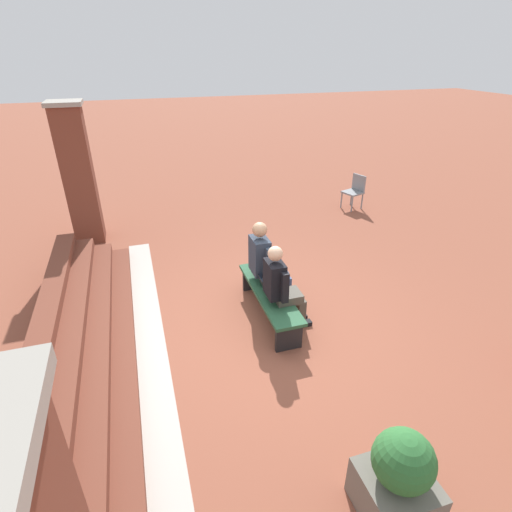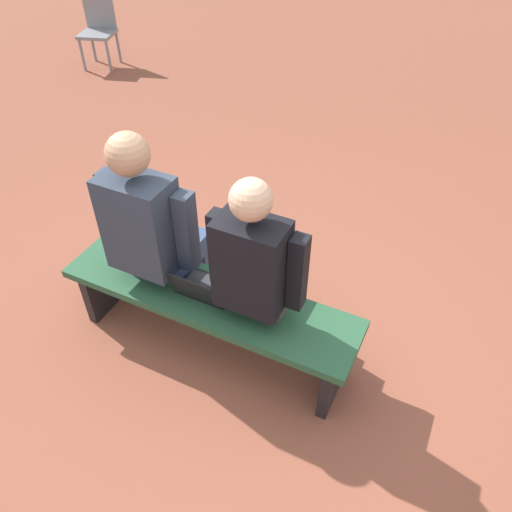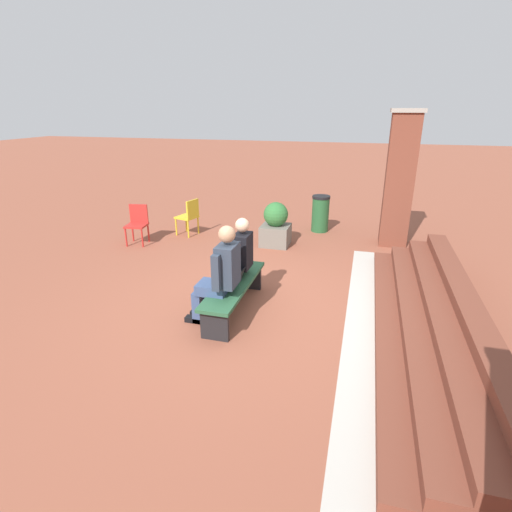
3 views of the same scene
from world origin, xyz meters
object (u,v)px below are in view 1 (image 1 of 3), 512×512
at_px(bench, 269,296).
at_px(person_student, 282,285).
at_px(laptop, 268,287).
at_px(planter, 398,479).
at_px(person_adult, 266,262).
at_px(plastic_chair_far_right, 355,190).

xyz_separation_m(bench, person_student, (-0.30, -0.07, 0.36)).
xyz_separation_m(person_student, laptop, (0.32, 0.08, -0.21)).
distance_m(laptop, planter, 3.09).
distance_m(person_student, laptop, 0.40).
bearing_deg(person_adult, person_student, 179.63).
xyz_separation_m(person_student, plastic_chair_far_right, (4.03, -3.50, -0.23)).
bearing_deg(bench, person_student, -167.63).
distance_m(bench, laptop, 0.15).
bearing_deg(plastic_chair_far_right, planter, 152.89).
xyz_separation_m(person_adult, plastic_chair_far_right, (3.36, -3.49, -0.26)).
bearing_deg(planter, plastic_chair_far_right, -27.11).
bearing_deg(laptop, planter, -178.20).
xyz_separation_m(person_adult, planter, (-3.43, -0.01, -0.31)).
bearing_deg(plastic_chair_far_right, laptop, 136.02).
bearing_deg(person_adult, bench, 168.96).
bearing_deg(person_adult, planter, -179.76).
bearing_deg(plastic_chair_far_right, person_student, 139.05).
relative_size(bench, planter, 1.91).
relative_size(person_student, laptop, 4.15).
bearing_deg(person_student, plastic_chair_far_right, -40.95).
height_order(plastic_chair_far_right, planter, planter).
xyz_separation_m(bench, planter, (-3.07, -0.09, 0.08)).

